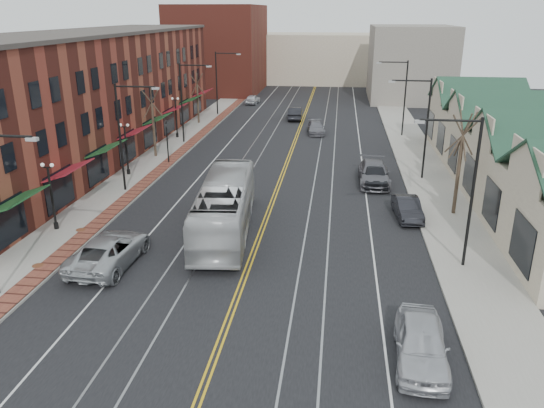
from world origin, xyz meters
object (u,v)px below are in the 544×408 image
(parked_car_b, at_px, (407,208))
(transit_bus, at_px, (225,207))
(parked_suv, at_px, (109,250))
(parked_car_c, at_px, (374,173))
(parked_car_d, at_px, (374,175))
(parked_car_a, at_px, (421,343))

(parked_car_b, bearing_deg, transit_bus, -166.43)
(transit_bus, bearing_deg, parked_car_b, -167.00)
(transit_bus, height_order, parked_suv, transit_bus)
(parked_car_c, bearing_deg, transit_bus, -131.32)
(parked_car_d, bearing_deg, parked_car_a, -90.12)
(transit_bus, bearing_deg, parked_car_c, -136.25)
(parked_suv, bearing_deg, transit_bus, -132.69)
(parked_car_a, xyz_separation_m, parked_car_b, (1.21, 15.69, -0.14))
(parked_suv, relative_size, parked_car_b, 1.43)
(parked_suv, distance_m, parked_car_b, 19.10)
(parked_car_b, bearing_deg, parked_suv, -156.59)
(transit_bus, height_order, parked_car_d, transit_bus)
(parked_car_b, height_order, parked_car_c, parked_car_c)
(parked_car_c, bearing_deg, parked_suv, -132.89)
(transit_bus, distance_m, parked_car_b, 12.18)
(parked_suv, xyz_separation_m, parked_car_d, (15.00, 16.09, 0.00))
(parked_car_b, bearing_deg, parked_car_c, 98.61)
(transit_bus, height_order, parked_car_b, transit_bus)
(parked_car_a, height_order, parked_car_c, parked_car_c)
(parked_car_a, distance_m, parked_car_c, 23.12)
(parked_car_b, xyz_separation_m, parked_car_d, (-1.80, 6.99, 0.15))
(parked_suv, height_order, parked_car_d, parked_car_d)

